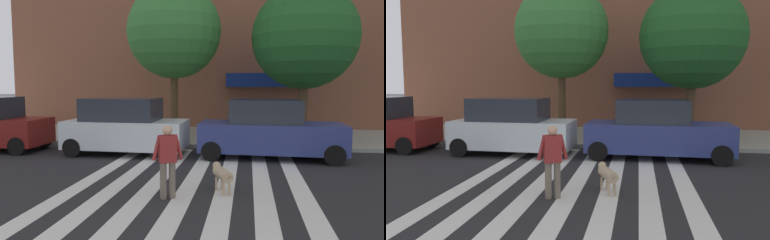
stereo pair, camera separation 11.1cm
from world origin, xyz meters
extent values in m
plane|color=#232326|center=(0.00, 6.48, 0.00)|extent=(160.00, 160.00, 0.00)
cube|color=#96998D|center=(0.00, 15.96, 0.07)|extent=(80.00, 6.00, 0.15)
cube|color=silver|center=(-1.91, 6.48, 0.00)|extent=(0.45, 12.36, 0.01)
cube|color=silver|center=(-1.01, 6.48, 0.00)|extent=(0.45, 12.36, 0.01)
cube|color=silver|center=(-0.11, 6.48, 0.00)|extent=(0.45, 12.36, 0.01)
cube|color=silver|center=(0.79, 6.48, 0.00)|extent=(0.45, 12.36, 0.01)
cube|color=silver|center=(1.69, 6.48, 0.00)|extent=(0.45, 12.36, 0.01)
cube|color=silver|center=(2.59, 6.48, 0.00)|extent=(0.45, 12.36, 0.01)
cube|color=silver|center=(3.49, 6.48, 0.00)|extent=(0.45, 12.36, 0.01)
cube|color=navy|center=(3.23, 18.36, 2.75)|extent=(4.32, 1.60, 0.70)
cylinder|color=black|center=(-5.91, 12.25, 0.33)|extent=(0.66, 0.23, 0.66)
cylinder|color=black|center=(-5.93, 10.55, 0.33)|extent=(0.66, 0.23, 0.66)
cube|color=silver|center=(-2.14, 11.42, 0.74)|extent=(4.36, 2.07, 0.98)
cube|color=#232833|center=(-2.31, 11.42, 1.63)|extent=(2.67, 1.80, 0.80)
cylinder|color=black|center=(-0.44, 12.29, 0.33)|extent=(0.66, 0.23, 0.66)
cylinder|color=black|center=(-0.48, 10.47, 0.33)|extent=(0.66, 0.23, 0.66)
cylinder|color=black|center=(-3.79, 12.36, 0.33)|extent=(0.66, 0.23, 0.66)
cylinder|color=black|center=(-3.83, 10.55, 0.33)|extent=(0.66, 0.23, 0.66)
cube|color=navy|center=(2.99, 11.42, 0.73)|extent=(4.89, 2.01, 0.97)
cube|color=#232833|center=(2.80, 11.42, 1.61)|extent=(2.44, 1.71, 0.79)
cylinder|color=black|center=(4.95, 12.20, 0.33)|extent=(0.67, 0.24, 0.66)
cylinder|color=black|center=(4.90, 10.51, 0.33)|extent=(0.67, 0.24, 0.66)
cylinder|color=black|center=(1.08, 12.33, 0.33)|extent=(0.67, 0.24, 0.66)
cylinder|color=black|center=(1.03, 10.63, 0.33)|extent=(0.67, 0.24, 0.66)
cylinder|color=#4C3823|center=(-1.06, 14.82, 1.93)|extent=(0.33, 0.33, 3.56)
sphere|color=#337533|center=(-1.06, 14.82, 4.86)|extent=(4.16, 4.16, 4.16)
cylinder|color=#4C3823|center=(4.45, 14.49, 1.72)|extent=(0.39, 0.39, 3.15)
sphere|color=#1E5623|center=(4.45, 14.49, 4.48)|extent=(4.30, 4.30, 4.30)
cylinder|color=#6B6051|center=(0.38, 6.46, 0.41)|extent=(0.20, 0.20, 0.82)
cylinder|color=#6B6051|center=(0.56, 6.54, 0.41)|extent=(0.20, 0.20, 0.82)
cube|color=maroon|center=(0.47, 6.50, 1.12)|extent=(0.44, 0.37, 0.60)
cylinder|color=maroon|center=(0.25, 6.40, 1.15)|extent=(0.24, 0.17, 0.57)
cylinder|color=maroon|center=(0.69, 6.59, 1.15)|extent=(0.24, 0.17, 0.57)
sphere|color=tan|center=(0.47, 6.50, 1.53)|extent=(0.29, 0.29, 0.22)
cylinder|color=tan|center=(1.64, 7.10, 0.45)|extent=(0.53, 0.78, 0.26)
sphere|color=tan|center=(1.47, 7.52, 0.55)|extent=(0.26, 0.26, 0.20)
cylinder|color=tan|center=(1.83, 6.67, 0.50)|extent=(0.12, 0.23, 0.16)
cylinder|color=tan|center=(1.48, 7.31, 0.16)|extent=(0.07, 0.07, 0.32)
cylinder|color=tan|center=(1.61, 7.37, 0.16)|extent=(0.07, 0.07, 0.32)
cylinder|color=tan|center=(1.68, 6.84, 0.16)|extent=(0.07, 0.07, 0.32)
cylinder|color=tan|center=(1.81, 6.89, 0.16)|extent=(0.07, 0.07, 0.32)
camera|label=1|loc=(2.21, -1.29, 2.53)|focal=34.29mm
camera|label=2|loc=(2.32, -1.27, 2.53)|focal=34.29mm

